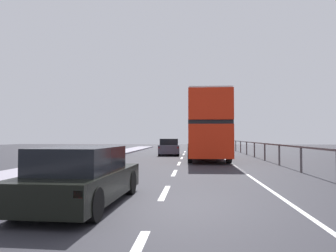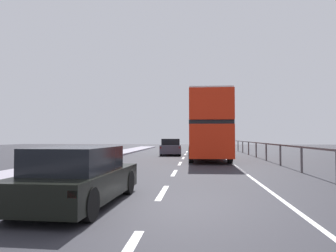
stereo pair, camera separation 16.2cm
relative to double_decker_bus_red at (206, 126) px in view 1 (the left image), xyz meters
The scene contains 6 objects.
ground_plane 16.23m from the double_decker_bus_red, 96.25° to the right, with size 74.27×120.00×0.10m, color #29292F.
lane_paint_markings 8.19m from the double_decker_bus_red, 89.01° to the right, with size 3.20×46.00×0.01m.
bridge_side_railing 8.06m from the double_decker_bus_red, 61.33° to the right, with size 0.10×42.00×1.16m.
double_decker_bus_red is the anchor object (origin of this frame).
hatchback_car_near 16.40m from the double_decker_bus_red, 102.41° to the right, with size 1.90×4.34×1.34m.
sedan_car_ahead 5.57m from the double_decker_bus_red, 123.99° to the left, with size 1.91×4.26×1.41m.
Camera 1 is at (0.78, -7.13, 1.57)m, focal length 33.90 mm.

